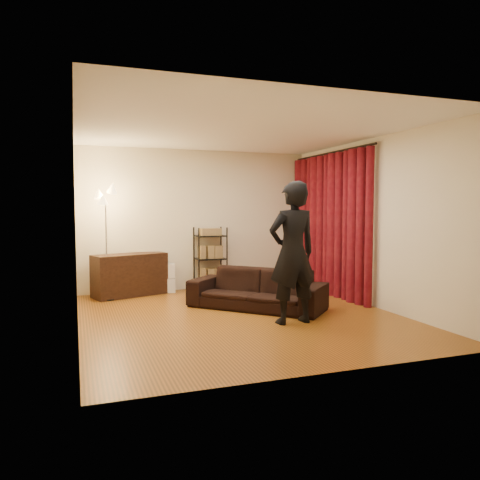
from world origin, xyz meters
name	(u,v)px	position (x,y,z in m)	size (l,w,h in m)	color
floor	(240,316)	(0.00, 0.00, 0.00)	(5.00, 5.00, 0.00)	#99581B
ceiling	(240,130)	(0.00, 0.00, 2.70)	(5.00, 5.00, 0.00)	white
wall_back	(197,220)	(0.00, 2.50, 1.35)	(5.00, 5.00, 0.00)	beige
wall_front	(329,233)	(0.00, -2.50, 1.35)	(5.00, 5.00, 0.00)	beige
wall_left	(76,226)	(-2.25, 0.00, 1.35)	(5.00, 5.00, 0.00)	beige
wall_right	(372,223)	(2.25, 0.00, 1.35)	(5.00, 5.00, 0.00)	beige
curtain_rod	(332,153)	(2.15, 1.12, 2.58)	(0.04, 0.04, 2.65)	black
curtain	(330,225)	(2.13, 1.12, 1.28)	(0.22, 2.65, 2.55)	maroon
sofa	(257,289)	(0.42, 0.42, 0.31)	(2.12, 0.83, 0.62)	black
person	(293,253)	(0.54, -0.61, 0.98)	(0.71, 0.47, 1.95)	black
media_cabinet	(130,275)	(-1.34, 2.19, 0.38)	(1.30, 0.49, 0.76)	#311B10
storage_boxes	(166,278)	(-0.66, 2.31, 0.27)	(0.33, 0.26, 0.54)	silver
wire_shelf	(210,259)	(0.19, 2.28, 0.61)	(0.55, 0.39, 1.21)	black
floor_lamp	(106,244)	(-1.76, 1.92, 0.96)	(0.35, 0.35, 1.93)	silver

